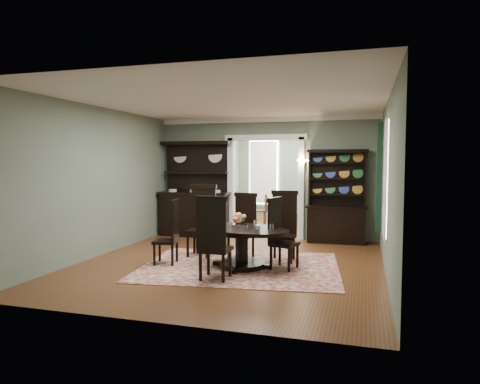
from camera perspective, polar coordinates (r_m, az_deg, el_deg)
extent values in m
cube|color=brown|center=(8.05, -1.40, -9.62)|extent=(5.50, 6.00, 0.01)
cube|color=silver|center=(7.90, -1.43, 12.07)|extent=(5.50, 6.00, 0.01)
cube|color=slate|center=(9.05, -18.25, 1.33)|extent=(0.01, 6.00, 3.00)
cube|color=slate|center=(7.47, 19.12, 0.78)|extent=(0.01, 6.00, 3.00)
cube|color=slate|center=(5.06, -11.78, -0.54)|extent=(5.50, 0.01, 3.00)
cube|color=slate|center=(11.27, -5.63, 2.01)|extent=(1.85, 0.01, 3.00)
cube|color=slate|center=(10.47, 13.24, 1.77)|extent=(1.85, 0.01, 3.00)
cube|color=slate|center=(10.75, 3.49, 8.59)|extent=(1.80, 0.01, 0.50)
cube|color=white|center=(10.72, 3.43, 9.62)|extent=(5.50, 0.10, 0.12)
cube|color=brown|center=(12.58, 5.20, -4.67)|extent=(3.50, 3.50, 0.01)
cube|color=silver|center=(12.48, 5.29, 9.10)|extent=(3.50, 3.50, 0.01)
cube|color=slate|center=(12.89, -2.42, 2.28)|extent=(0.01, 3.50, 3.00)
cube|color=slate|center=(12.22, 13.33, 2.07)|extent=(0.01, 3.50, 3.00)
cube|color=slate|center=(14.16, 6.60, 2.41)|extent=(3.50, 0.01, 3.00)
cube|color=white|center=(14.27, 3.20, 2.65)|extent=(1.05, 0.06, 2.20)
cube|color=white|center=(13.99, 10.01, 2.56)|extent=(1.05, 0.06, 2.20)
cube|color=white|center=(10.97, -1.14, 0.66)|extent=(0.14, 0.25, 2.50)
cube|color=white|center=(10.57, 8.21, 0.50)|extent=(0.14, 0.25, 2.50)
cube|color=white|center=(10.73, 3.48, 7.26)|extent=(2.08, 0.25, 0.14)
cube|color=white|center=(8.07, 18.85, 1.72)|extent=(0.02, 1.10, 2.00)
cube|color=white|center=(8.06, 18.75, 1.72)|extent=(0.01, 1.22, 2.12)
cube|color=#15301D|center=(8.74, 18.06, 1.90)|extent=(0.10, 0.35, 2.10)
cube|color=gold|center=(10.47, 8.46, 3.74)|extent=(0.08, 0.05, 0.18)
sphere|color=#FFD88C|center=(10.33, 7.80, 4.19)|extent=(0.07, 0.07, 0.07)
sphere|color=#FFD88C|center=(10.31, 8.90, 4.18)|extent=(0.07, 0.07, 0.07)
cube|color=maroon|center=(7.86, 0.02, -9.88)|extent=(3.82, 3.16, 0.01)
ellipsoid|color=black|center=(7.65, 0.23, -4.96)|extent=(2.11, 1.70, 0.05)
cylinder|color=black|center=(7.66, 0.23, -5.20)|extent=(2.16, 2.16, 0.03)
cylinder|color=black|center=(7.71, 0.23, -7.40)|extent=(0.23, 0.23, 0.64)
cylinder|color=black|center=(7.78, 0.23, -9.70)|extent=(0.81, 0.81, 0.10)
cylinder|color=white|center=(7.72, -0.07, -4.50)|extent=(0.29, 0.29, 0.05)
cube|color=black|center=(8.66, -5.30, -5.21)|extent=(0.53, 0.51, 0.07)
cube|color=black|center=(8.80, -4.86, -2.15)|extent=(0.51, 0.08, 0.86)
cube|color=black|center=(8.77, -4.88, 0.72)|extent=(0.55, 0.10, 0.09)
cylinder|color=black|center=(8.58, -6.99, -7.02)|extent=(0.06, 0.06, 0.51)
cylinder|color=black|center=(8.45, -4.44, -7.18)|extent=(0.06, 0.06, 0.51)
cylinder|color=black|center=(8.95, -6.10, -6.56)|extent=(0.06, 0.06, 0.51)
cylinder|color=black|center=(8.83, -3.65, -6.69)|extent=(0.06, 0.06, 0.51)
cube|color=black|center=(8.44, 0.12, -5.80)|extent=(0.54, 0.52, 0.06)
cube|color=black|center=(8.56, 0.76, -2.99)|extent=(0.45, 0.15, 0.77)
cube|color=black|center=(8.52, 0.76, -0.35)|extent=(0.50, 0.18, 0.08)
cylinder|color=black|center=(8.42, -1.54, -7.40)|extent=(0.05, 0.05, 0.45)
cylinder|color=black|center=(8.25, 0.61, -7.64)|extent=(0.05, 0.05, 0.45)
cylinder|color=black|center=(8.72, -0.34, -6.99)|extent=(0.05, 0.05, 0.45)
cylinder|color=black|center=(8.56, 1.75, -7.21)|extent=(0.05, 0.05, 0.45)
cube|color=black|center=(8.20, 5.72, -5.95)|extent=(0.49, 0.47, 0.06)
cube|color=black|center=(8.34, 5.96, -2.90)|extent=(0.48, 0.07, 0.81)
cube|color=black|center=(8.30, 5.98, -0.06)|extent=(0.52, 0.09, 0.08)
cylinder|color=black|center=(8.10, 4.19, -7.79)|extent=(0.05, 0.05, 0.48)
cylinder|color=black|center=(8.04, 6.83, -7.89)|extent=(0.05, 0.05, 0.48)
cylinder|color=black|center=(8.46, 4.65, -7.28)|extent=(0.05, 0.05, 0.48)
cylinder|color=black|center=(8.40, 7.18, -7.37)|extent=(0.05, 0.05, 0.48)
cube|color=black|center=(8.08, -9.88, -6.50)|extent=(0.48, 0.49, 0.06)
cube|color=black|center=(7.97, -8.63, -3.93)|extent=(0.12, 0.43, 0.72)
cube|color=black|center=(7.93, -8.65, -1.27)|extent=(0.15, 0.47, 0.07)
cylinder|color=black|center=(8.32, -10.66, -7.70)|extent=(0.05, 0.05, 0.43)
cylinder|color=black|center=(8.01, -11.35, -8.17)|extent=(0.05, 0.05, 0.43)
cylinder|color=black|center=(8.23, -8.41, -7.80)|extent=(0.05, 0.05, 0.43)
cylinder|color=black|center=(7.92, -9.02, -8.28)|extent=(0.05, 0.05, 0.43)
cube|color=black|center=(7.64, 5.93, -6.91)|extent=(0.53, 0.54, 0.06)
cube|color=black|center=(7.66, 4.64, -3.92)|extent=(0.17, 0.44, 0.76)
cube|color=black|center=(7.62, 4.65, -1.02)|extent=(0.19, 0.49, 0.08)
cylinder|color=black|center=(7.46, 6.55, -8.94)|extent=(0.05, 0.05, 0.45)
cylinder|color=black|center=(7.77, 7.66, -8.43)|extent=(0.05, 0.05, 0.45)
cylinder|color=black|center=(7.61, 4.14, -8.67)|extent=(0.05, 0.05, 0.45)
cylinder|color=black|center=(7.92, 5.32, -8.18)|extent=(0.05, 0.05, 0.45)
cube|color=black|center=(6.96, -3.29, -7.67)|extent=(0.49, 0.47, 0.06)
cube|color=black|center=(6.69, -3.88, -4.49)|extent=(0.48, 0.06, 0.82)
cube|color=black|center=(6.64, -3.90, -0.90)|extent=(0.53, 0.08, 0.08)
cylinder|color=black|center=(7.14, -1.34, -9.37)|extent=(0.05, 0.05, 0.48)
cylinder|color=black|center=(7.25, -4.24, -9.16)|extent=(0.05, 0.05, 0.48)
cylinder|color=black|center=(6.78, -2.26, -10.08)|extent=(0.05, 0.05, 0.48)
cylinder|color=black|center=(6.90, -5.30, -9.84)|extent=(0.05, 0.05, 0.48)
cube|color=black|center=(11.03, -6.02, -3.04)|extent=(1.74, 0.62, 1.08)
cube|color=black|center=(10.98, -6.04, -0.13)|extent=(1.84, 0.67, 0.05)
cube|color=black|center=(11.17, -5.60, 3.27)|extent=(1.73, 0.11, 1.27)
cube|color=black|center=(11.07, -5.80, 2.59)|extent=(1.68, 0.32, 0.04)
cube|color=black|center=(11.06, -5.88, 6.51)|extent=(1.84, 0.40, 0.09)
cube|color=black|center=(10.30, 12.69, -4.30)|extent=(1.32, 0.50, 0.84)
cube|color=black|center=(10.24, 12.73, -1.92)|extent=(1.41, 0.54, 0.04)
cube|color=black|center=(10.38, 12.85, 1.73)|extent=(1.31, 0.08, 1.27)
cube|color=black|center=(10.35, 9.30, 1.77)|extent=(0.05, 0.24, 1.31)
cube|color=black|center=(10.27, 16.36, 1.64)|extent=(0.05, 0.24, 1.31)
cube|color=black|center=(10.27, 12.87, 5.35)|extent=(1.41, 0.33, 0.07)
cube|color=black|center=(10.31, 12.79, -0.37)|extent=(1.31, 0.27, 0.03)
cube|color=black|center=(10.29, 12.82, 1.71)|extent=(1.31, 0.27, 0.03)
cube|color=black|center=(10.28, 12.85, 3.79)|extent=(1.31, 0.27, 0.03)
cylinder|color=brown|center=(12.52, 5.20, -1.02)|extent=(0.88, 0.88, 0.04)
cylinder|color=brown|center=(12.56, 5.19, -2.77)|extent=(0.11, 0.11, 0.77)
cylinder|color=brown|center=(12.61, 5.18, -4.47)|extent=(0.49, 0.49, 0.07)
cylinder|color=brown|center=(12.68, 2.69, -2.54)|extent=(0.39, 0.39, 0.04)
cube|color=brown|center=(12.68, 3.49, -1.43)|extent=(0.16, 0.34, 0.49)
cylinder|color=brown|center=(12.82, 2.00, -3.46)|extent=(0.04, 0.04, 0.44)
cylinder|color=brown|center=(12.55, 2.15, -3.63)|extent=(0.04, 0.04, 0.44)
cylinder|color=brown|center=(12.86, 3.22, -3.45)|extent=(0.04, 0.04, 0.44)
cylinder|color=brown|center=(12.59, 3.39, -3.61)|extent=(0.04, 0.04, 0.44)
cylinder|color=brown|center=(12.31, 7.14, -2.82)|extent=(0.39, 0.39, 0.04)
cube|color=brown|center=(12.33, 6.38, -1.67)|extent=(0.07, 0.35, 0.48)
cylinder|color=brown|center=(12.17, 7.56, -3.93)|extent=(0.03, 0.03, 0.43)
cylinder|color=brown|center=(12.42, 7.91, -3.77)|extent=(0.03, 0.03, 0.43)
cylinder|color=brown|center=(12.24, 6.34, -3.87)|extent=(0.03, 0.03, 0.43)
cylinder|color=brown|center=(12.50, 6.71, -3.71)|extent=(0.03, 0.03, 0.43)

